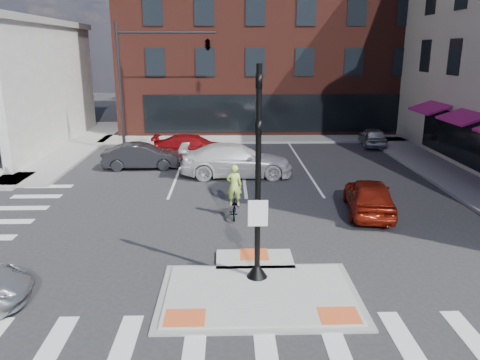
{
  "coord_description": "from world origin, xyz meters",
  "views": [
    {
      "loc": [
        -0.82,
        -11.81,
        6.47
      ],
      "look_at": [
        -0.39,
        4.02,
        2.0
      ],
      "focal_mm": 35.0,
      "sensor_mm": 36.0,
      "label": 1
    }
  ],
  "objects_px": {
    "white_pickup": "(236,160)",
    "bg_car_dark": "(142,156)",
    "bg_car_red": "(194,147)",
    "bg_car_silver": "(373,137)",
    "cyclist": "(234,199)",
    "red_sedan": "(369,196)"
  },
  "relations": [
    {
      "from": "white_pickup",
      "to": "bg_car_dark",
      "type": "height_order",
      "value": "white_pickup"
    },
    {
      "from": "bg_car_dark",
      "to": "bg_car_red",
      "type": "xyz_separation_m",
      "value": [
        2.7,
        2.45,
        0.0
      ]
    },
    {
      "from": "white_pickup",
      "to": "bg_car_silver",
      "type": "xyz_separation_m",
      "value": [
        9.49,
        7.61,
        -0.21
      ]
    },
    {
      "from": "cyclist",
      "to": "red_sedan",
      "type": "bearing_deg",
      "value": -175.65
    },
    {
      "from": "white_pickup",
      "to": "bg_car_dark",
      "type": "xyz_separation_m",
      "value": [
        -5.21,
        1.77,
        -0.14
      ]
    },
    {
      "from": "red_sedan",
      "to": "bg_car_silver",
      "type": "height_order",
      "value": "red_sedan"
    },
    {
      "from": "red_sedan",
      "to": "white_pickup",
      "type": "bearing_deg",
      "value": -39.78
    },
    {
      "from": "white_pickup",
      "to": "bg_car_silver",
      "type": "relative_size",
      "value": 1.55
    },
    {
      "from": "red_sedan",
      "to": "white_pickup",
      "type": "distance_m",
      "value": 7.89
    },
    {
      "from": "bg_car_dark",
      "to": "white_pickup",
      "type": "bearing_deg",
      "value": -111.7
    },
    {
      "from": "bg_car_silver",
      "to": "cyclist",
      "type": "xyz_separation_m",
      "value": [
        -9.69,
        -13.72,
        0.08
      ]
    },
    {
      "from": "bg_car_silver",
      "to": "bg_car_red",
      "type": "relative_size",
      "value": 0.76
    },
    {
      "from": "bg_car_dark",
      "to": "bg_car_silver",
      "type": "xyz_separation_m",
      "value": [
        14.7,
        5.84,
        -0.07
      ]
    },
    {
      "from": "bg_car_red",
      "to": "cyclist",
      "type": "xyz_separation_m",
      "value": [
        2.31,
        -10.33,
        0.0
      ]
    },
    {
      "from": "red_sedan",
      "to": "cyclist",
      "type": "relative_size",
      "value": 2.02
    },
    {
      "from": "bg_car_dark",
      "to": "bg_car_silver",
      "type": "height_order",
      "value": "bg_car_dark"
    },
    {
      "from": "bg_car_silver",
      "to": "bg_car_red",
      "type": "xyz_separation_m",
      "value": [
        -12.0,
        -3.39,
        0.07
      ]
    },
    {
      "from": "white_pickup",
      "to": "bg_car_dark",
      "type": "bearing_deg",
      "value": 71.47
    },
    {
      "from": "bg_car_dark",
      "to": "red_sedan",
      "type": "bearing_deg",
      "value": -129.22
    },
    {
      "from": "red_sedan",
      "to": "bg_car_red",
      "type": "distance_m",
      "value": 12.74
    },
    {
      "from": "white_pickup",
      "to": "bg_car_red",
      "type": "xyz_separation_m",
      "value": [
        -2.51,
        4.22,
        -0.13
      ]
    },
    {
      "from": "bg_car_red",
      "to": "bg_car_silver",
      "type": "bearing_deg",
      "value": -71.96
    }
  ]
}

